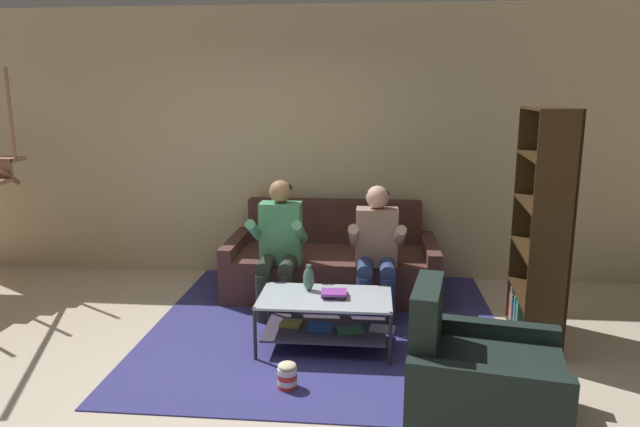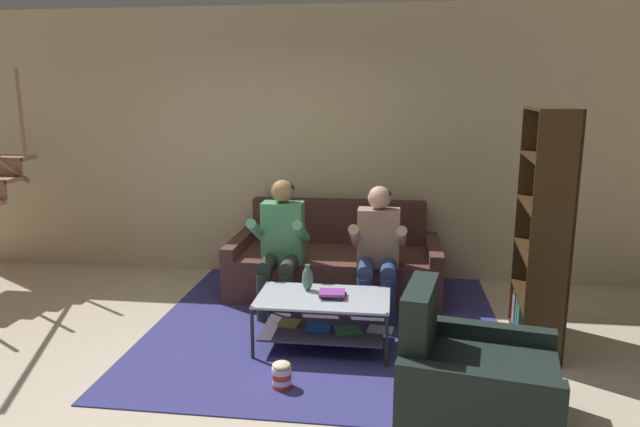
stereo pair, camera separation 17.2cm
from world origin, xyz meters
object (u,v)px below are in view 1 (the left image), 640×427
(coffee_table, at_px, (326,314))
(vase, at_px, (309,278))
(popcorn_tub, at_px, (287,376))
(book_stack, at_px, (334,294))
(person_seated_left, at_px, (279,242))
(bookshelf, at_px, (542,248))
(couch, at_px, (332,264))
(armchair, at_px, (479,378))
(person_seated_right, at_px, (377,246))

(coffee_table, height_order, vase, vase)
(coffee_table, relative_size, popcorn_tub, 5.54)
(vase, relative_size, book_stack, 1.00)
(person_seated_left, xyz_separation_m, book_stack, (0.56, -0.75, -0.21))
(vase, height_order, popcorn_tub, vase)
(coffee_table, bearing_deg, popcorn_tub, -106.93)
(bookshelf, bearing_deg, book_stack, -167.72)
(person_seated_left, bearing_deg, couch, 52.25)
(bookshelf, xyz_separation_m, popcorn_tub, (-1.94, -1.05, -0.67))
(armchair, bearing_deg, popcorn_tub, 169.19)
(book_stack, relative_size, popcorn_tub, 1.11)
(coffee_table, relative_size, vase, 5.00)
(vase, xyz_separation_m, armchair, (1.18, -1.06, -0.26))
(person_seated_right, height_order, vase, person_seated_right)
(person_seated_right, bearing_deg, bookshelf, -16.11)
(person_seated_left, height_order, popcorn_tub, person_seated_left)
(book_stack, height_order, armchair, armchair)
(vase, bearing_deg, coffee_table, -41.04)
(popcorn_tub, bearing_deg, vase, 85.99)
(person_seated_left, height_order, armchair, person_seated_left)
(bookshelf, bearing_deg, coffee_table, -168.36)
(coffee_table, bearing_deg, bookshelf, 11.64)
(person_seated_right, height_order, armchair, person_seated_right)
(couch, distance_m, vase, 1.22)
(person_seated_left, distance_m, bookshelf, 2.26)
(person_seated_left, distance_m, book_stack, 0.96)
(coffee_table, distance_m, armchair, 1.39)
(armchair, bearing_deg, vase, 138.19)
(armchair, xyz_separation_m, popcorn_tub, (-1.24, 0.24, -0.17))
(person_seated_right, bearing_deg, coffee_table, -118.11)
(vase, bearing_deg, person_seated_left, 119.15)
(coffee_table, distance_m, popcorn_tub, 0.74)
(person_seated_left, distance_m, person_seated_right, 0.89)
(couch, xyz_separation_m, person_seated_left, (-0.45, -0.58, 0.38))
(couch, distance_m, armchair, 2.49)
(coffee_table, height_order, armchair, armchair)
(couch, xyz_separation_m, popcorn_tub, (-0.16, -2.01, -0.19))
(person_seated_left, height_order, person_seated_right, person_seated_left)
(person_seated_right, relative_size, bookshelf, 0.62)
(coffee_table, xyz_separation_m, bookshelf, (1.73, 0.36, 0.49))
(couch, xyz_separation_m, bookshelf, (1.78, -0.96, 0.48))
(person_seated_left, xyz_separation_m, coffee_table, (0.49, -0.75, -0.39))
(couch, xyz_separation_m, armchair, (1.08, -2.25, -0.02))
(couch, distance_m, person_seated_left, 0.82)
(person_seated_left, height_order, vase, person_seated_left)
(person_seated_left, xyz_separation_m, person_seated_right, (0.89, -0.00, -0.02))
(couch, height_order, vase, couch)
(couch, relative_size, person_seated_right, 1.77)
(book_stack, height_order, bookshelf, bookshelf)
(couch, bearing_deg, person_seated_left, -127.75)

